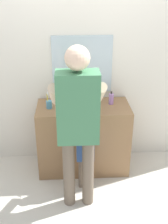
# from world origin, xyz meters

# --- Properties ---
(ground_plane) EXTENTS (14.00, 14.00, 0.00)m
(ground_plane) POSITION_xyz_m (0.00, 0.00, 0.00)
(ground_plane) COLOR silver
(back_wall) EXTENTS (4.40, 0.10, 2.70)m
(back_wall) POSITION_xyz_m (0.00, 0.62, 1.35)
(back_wall) COLOR silver
(back_wall) RESTS_ON ground
(vanity_cabinet) EXTENTS (1.13, 0.54, 0.88)m
(vanity_cabinet) POSITION_xyz_m (0.00, 0.30, 0.44)
(vanity_cabinet) COLOR olive
(vanity_cabinet) RESTS_ON ground
(sink_basin) EXTENTS (0.37, 0.37, 0.11)m
(sink_basin) POSITION_xyz_m (0.00, 0.28, 0.94)
(sink_basin) COLOR silver
(sink_basin) RESTS_ON vanity_cabinet
(faucet) EXTENTS (0.18, 0.14, 0.18)m
(faucet) POSITION_xyz_m (0.00, 0.50, 0.96)
(faucet) COLOR #B7BABF
(faucet) RESTS_ON vanity_cabinet
(toothbrush_cup) EXTENTS (0.07, 0.07, 0.21)m
(toothbrush_cup) POSITION_xyz_m (-0.41, 0.27, 0.93)
(toothbrush_cup) COLOR #4C8EB2
(toothbrush_cup) RESTS_ON vanity_cabinet
(soap_bottle) EXTENTS (0.06, 0.06, 0.17)m
(soap_bottle) POSITION_xyz_m (0.34, 0.35, 0.95)
(soap_bottle) COLOR #B27FC6
(soap_bottle) RESTS_ON vanity_cabinet
(child_toddler) EXTENTS (0.26, 0.27, 0.86)m
(child_toddler) POSITION_xyz_m (0.00, -0.10, 0.51)
(child_toddler) COLOR #6B5B4C
(child_toddler) RESTS_ON ground
(adult_parent) EXTENTS (0.55, 0.57, 1.76)m
(adult_parent) POSITION_xyz_m (-0.09, -0.35, 1.06)
(adult_parent) COLOR #6B5B4C
(adult_parent) RESTS_ON ground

